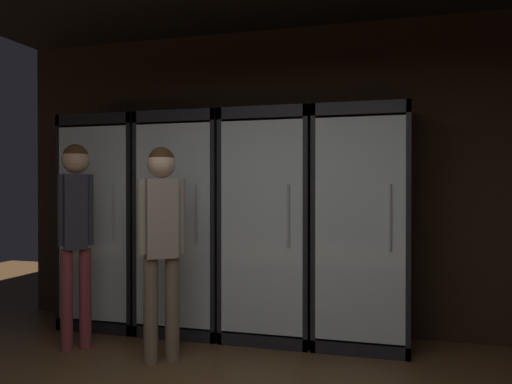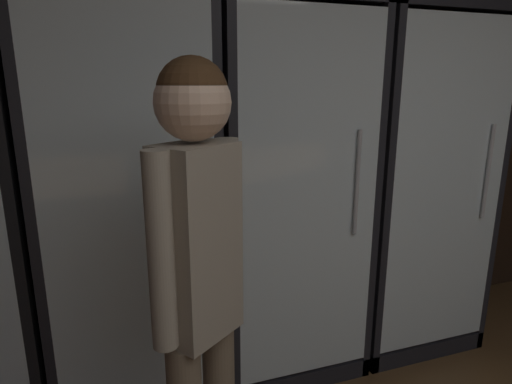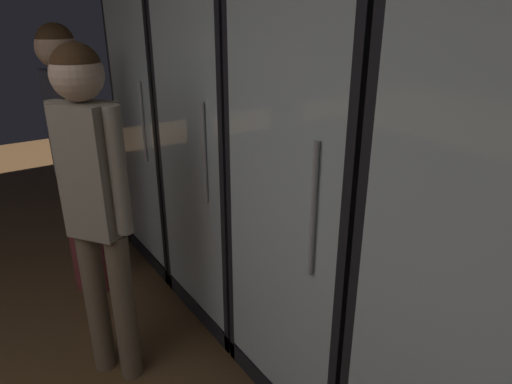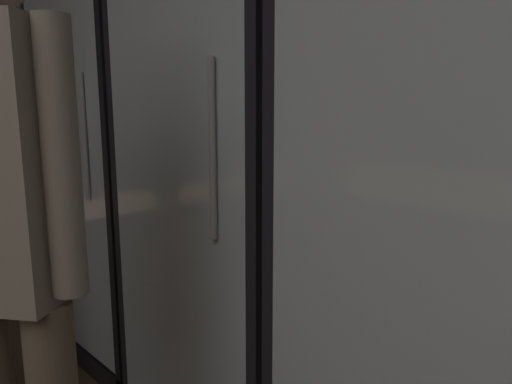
% 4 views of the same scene
% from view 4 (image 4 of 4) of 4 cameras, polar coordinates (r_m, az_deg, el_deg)
% --- Properties ---
extents(cooler_far_left, '(0.77, 0.62, 1.99)m').
position_cam_4_polar(cooler_far_left, '(2.33, -14.53, 4.24)').
color(cooler_far_left, black).
rests_on(cooler_far_left, ground).
extents(cooler_left, '(0.77, 0.62, 1.99)m').
position_cam_4_polar(cooler_left, '(1.70, -0.87, 2.41)').
color(cooler_left, black).
rests_on(cooler_left, ground).
extents(cooler_center, '(0.77, 0.62, 1.99)m').
position_cam_4_polar(cooler_center, '(1.26, 24.92, -1.18)').
color(cooler_center, black).
rests_on(cooler_center, ground).
extents(shopper_near, '(0.31, 0.27, 1.63)m').
position_cam_4_polar(shopper_near, '(1.11, -28.71, -1.45)').
color(shopper_near, '#72604C').
rests_on(shopper_near, ground).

